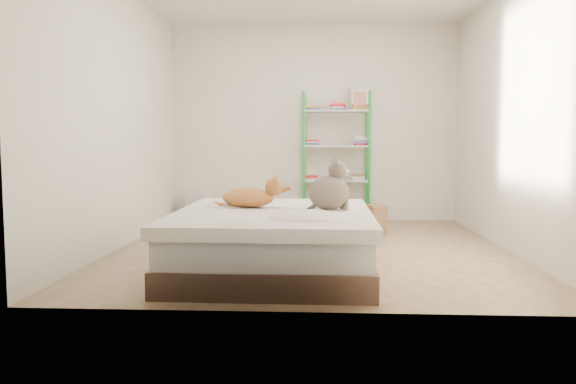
# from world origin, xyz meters

# --- Properties ---
(room) EXTENTS (3.81, 4.21, 2.61)m
(room) POSITION_xyz_m (0.00, 0.00, 1.30)
(room) COLOR tan
(room) RESTS_ON ground
(bed) EXTENTS (1.58, 1.96, 0.50)m
(bed) POSITION_xyz_m (-0.29, -0.99, 0.25)
(bed) COLOR brown
(bed) RESTS_ON ground
(orange_cat) EXTENTS (0.54, 0.31, 0.21)m
(orange_cat) POSITION_xyz_m (-0.53, -0.78, 0.60)
(orange_cat) COLOR #D7853D
(orange_cat) RESTS_ON bed
(grey_cat) EXTENTS (0.43, 0.38, 0.41)m
(grey_cat) POSITION_xyz_m (0.15, -0.93, 0.70)
(grey_cat) COLOR slate
(grey_cat) RESTS_ON bed
(shelf_unit) EXTENTS (0.88, 0.36, 1.74)m
(shelf_unit) POSITION_xyz_m (0.31, 1.88, 0.89)
(shelf_unit) COLOR green
(shelf_unit) RESTS_ON ground
(cardboard_box) EXTENTS (0.60, 0.63, 0.38)m
(cardboard_box) POSITION_xyz_m (0.56, 0.87, 0.17)
(cardboard_box) COLOR olive
(cardboard_box) RESTS_ON ground
(white_bin) EXTENTS (0.38, 0.35, 0.37)m
(white_bin) POSITION_xyz_m (-1.51, 1.85, 0.19)
(white_bin) COLOR silver
(white_bin) RESTS_ON ground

